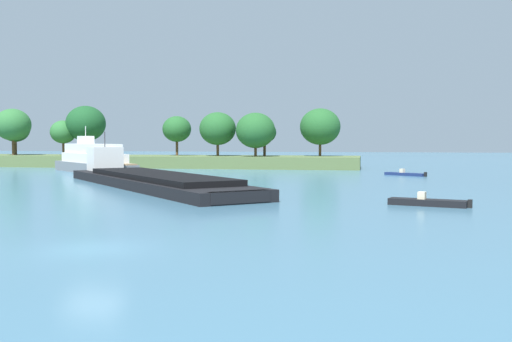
{
  "coord_description": "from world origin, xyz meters",
  "views": [
    {
      "loc": [
        11.16,
        -22.86,
        4.55
      ],
      "look_at": [
        -0.42,
        39.72,
        1.2
      ],
      "focal_mm": 41.64,
      "sensor_mm": 36.0,
      "label": 1
    }
  ],
  "objects_px": {
    "white_riverboat": "(93,160)",
    "fishing_skiff": "(405,174)",
    "cargo_barge": "(148,178)",
    "small_motorboat": "(428,202)"
  },
  "relations": [
    {
      "from": "fishing_skiff",
      "to": "small_motorboat",
      "type": "xyz_separation_m",
      "value": [
        -0.74,
        -35.37,
        0.05
      ]
    },
    {
      "from": "cargo_barge",
      "to": "white_riverboat",
      "type": "bearing_deg",
      "value": 126.86
    },
    {
      "from": "small_motorboat",
      "to": "white_riverboat",
      "type": "bearing_deg",
      "value": 140.39
    },
    {
      "from": "fishing_skiff",
      "to": "small_motorboat",
      "type": "distance_m",
      "value": 35.38
    },
    {
      "from": "white_riverboat",
      "to": "fishing_skiff",
      "type": "xyz_separation_m",
      "value": [
        42.08,
        1.16,
        -1.53
      ]
    },
    {
      "from": "white_riverboat",
      "to": "small_motorboat",
      "type": "xyz_separation_m",
      "value": [
        41.35,
        -34.21,
        -1.48
      ]
    },
    {
      "from": "white_riverboat",
      "to": "small_motorboat",
      "type": "bearing_deg",
      "value": -39.61
    },
    {
      "from": "cargo_barge",
      "to": "small_motorboat",
      "type": "bearing_deg",
      "value": -26.59
    },
    {
      "from": "fishing_skiff",
      "to": "small_motorboat",
      "type": "relative_size",
      "value": 0.92
    },
    {
      "from": "white_riverboat",
      "to": "cargo_barge",
      "type": "distance_m",
      "value": 27.06
    }
  ]
}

